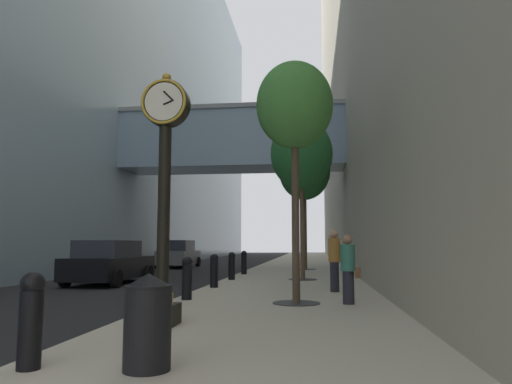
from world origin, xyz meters
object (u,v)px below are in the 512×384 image
Objects in this scene: street_tree_near at (295,108)px; bollard_nearest at (31,318)px; bollard_sixth at (244,262)px; car_black_mid at (110,263)px; car_grey_near at (178,254)px; bollard_fifth at (232,265)px; bollard_fourth at (214,270)px; street_tree_mid_far at (305,171)px; bollard_third at (187,277)px; street_clock at (164,183)px; pedestrian_by_clock at (334,258)px; pedestrian_walking at (348,267)px; trash_bin at (148,320)px; street_tree_mid_near at (301,155)px.

bollard_nearest is at bearing -114.09° from street_tree_near.
bollard_sixth is 6.16m from car_black_mid.
car_grey_near reaches higher than car_black_mid.
bollard_fifth is 3.27m from bollard_sixth.
street_tree_mid_far is (2.73, 10.86, 4.81)m from bollard_fourth.
street_tree_near is (2.73, -0.44, 4.10)m from bollard_third.
street_clock is 4.19× the size of bollard_fourth.
street_clock is at bearing -118.27° from pedestrian_by_clock.
street_tree_near is 20.73m from car_grey_near.
bollard_fifth is 0.26× the size of car_grey_near.
bollard_sixth is 7.01m from street_tree_mid_far.
pedestrian_walking reaches higher than bollard_fifth.
bollard_fourth is 5.41m from pedestrian_walking.
car_grey_near is (-9.43, 18.60, -0.13)m from pedestrian_walking.
pedestrian_by_clock is (2.43, 8.77, 0.43)m from trash_bin.
pedestrian_by_clock reaches higher than bollard_nearest.
street_tree_mid_near reaches higher than car_black_mid.
car_grey_near is at bearing 116.89° from pedestrian_walking.
car_grey_near is at bearing 120.26° from pedestrian_by_clock.
bollard_fifth is at bearing 10.69° from car_black_mid.
street_tree_mid_far is at bearing 86.05° from trash_bin.
bollard_nearest is 9.65m from pedestrian_by_clock.
bollard_third is at bearing -73.16° from car_grey_near.
pedestrian_walking is (1.21, 0.02, -3.83)m from street_tree_near.
pedestrian_walking is 0.35× the size of car_black_mid.
street_clock is 3.53m from bollard_nearest.
street_clock is at bearing -101.83° from street_tree_mid_near.
bollard_nearest is 1.00× the size of bollard_third.
street_tree_near reaches higher than street_clock.
bollard_nearest and bollard_fourth have the same top height.
bollard_nearest is at bearing -101.52° from street_tree_mid_near.
car_black_mid is (-4.57, 12.23, 0.10)m from bollard_nearest.
street_clock reaches higher than bollard_third.
bollard_fifth is at bearing 95.75° from trash_bin.
bollard_nearest is at bearing -100.41° from street_clock.
street_tree_mid_far reaches higher than bollard_fifth.
street_tree_mid_near is at bearing 83.89° from trash_bin.
bollard_fifth is 0.59× the size of pedestrian_by_clock.
pedestrian_walking is at bearing -68.99° from bollard_sixth.
bollard_fifth is at bearing 131.61° from pedestrian_by_clock.
bollard_third is 8.55m from street_tree_mid_near.
bollard_nearest and bollard_third have the same top height.
street_tree_mid_far reaches higher than bollard_sixth.
car_grey_near is (-6.04, 21.78, -1.74)m from street_clock.
pedestrian_walking reaches higher than bollard_sixth.
bollard_sixth reaches higher than trash_bin.
bollard_sixth is 10.00m from car_grey_near.
street_clock is 10.96m from street_tree_mid_near.
street_clock is 4.19× the size of bollard_fifth.
street_clock reaches higher than car_grey_near.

